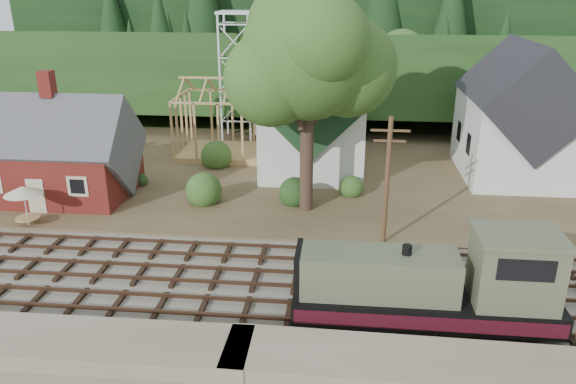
# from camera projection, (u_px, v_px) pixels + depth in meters

# --- Properties ---
(ground) EXTENTS (140.00, 140.00, 0.00)m
(ground) POSITION_uv_depth(u_px,v_px,m) (255.00, 284.00, 29.69)
(ground) COLOR #384C1E
(ground) RESTS_ON ground
(railroad_bed) EXTENTS (64.00, 11.00, 0.16)m
(railroad_bed) POSITION_uv_depth(u_px,v_px,m) (255.00, 283.00, 29.66)
(railroad_bed) COLOR #726B5B
(railroad_bed) RESTS_ON ground
(village_flat) EXTENTS (64.00, 26.00, 0.30)m
(village_flat) POSITION_uv_depth(u_px,v_px,m) (289.00, 173.00, 46.39)
(village_flat) COLOR brown
(village_flat) RESTS_ON ground
(hillside) EXTENTS (70.00, 28.96, 12.74)m
(hillside) POSITION_uv_depth(u_px,v_px,m) (308.00, 112.00, 68.78)
(hillside) COLOR #1E3F19
(hillside) RESTS_ON ground
(ridge) EXTENTS (80.00, 20.00, 12.00)m
(ridge) POSITION_uv_depth(u_px,v_px,m) (316.00, 88.00, 83.67)
(ridge) COLOR black
(ridge) RESTS_ON ground
(depot) EXTENTS (10.80, 7.41, 9.00)m
(depot) POSITION_uv_depth(u_px,v_px,m) (58.00, 156.00, 40.31)
(depot) COLOR #5E1915
(depot) RESTS_ON village_flat
(church) EXTENTS (8.40, 15.17, 13.00)m
(church) POSITION_uv_depth(u_px,v_px,m) (315.00, 109.00, 45.99)
(church) COLOR silver
(church) RESTS_ON village_flat
(farmhouse) EXTENTS (8.40, 10.80, 10.60)m
(farmhouse) POSITION_uv_depth(u_px,v_px,m) (518.00, 119.00, 43.95)
(farmhouse) COLOR silver
(farmhouse) RESTS_ON village_flat
(timber_frame) EXTENTS (8.20, 6.20, 6.99)m
(timber_frame) POSITION_uv_depth(u_px,v_px,m) (226.00, 123.00, 49.58)
(timber_frame) COLOR tan
(timber_frame) RESTS_ON village_flat
(lattice_tower) EXTENTS (3.20, 3.20, 12.12)m
(lattice_tower) POSITION_uv_depth(u_px,v_px,m) (236.00, 37.00, 52.78)
(lattice_tower) COLOR silver
(lattice_tower) RESTS_ON village_flat
(big_tree) EXTENTS (10.90, 8.40, 14.70)m
(big_tree) POSITION_uv_depth(u_px,v_px,m) (310.00, 63.00, 35.26)
(big_tree) COLOR #38281E
(big_tree) RESTS_ON village_flat
(telegraph_pole_near) EXTENTS (2.20, 0.28, 8.00)m
(telegraph_pole_near) POSITION_uv_depth(u_px,v_px,m) (387.00, 180.00, 32.36)
(telegraph_pole_near) COLOR #4C331E
(telegraph_pole_near) RESTS_ON ground
(locomotive) EXTENTS (11.80, 2.95, 4.73)m
(locomotive) POSITION_uv_depth(u_px,v_px,m) (436.00, 287.00, 25.32)
(locomotive) COLOR black
(locomotive) RESTS_ON railroad_bed
(car_blue) EXTENTS (2.90, 3.45, 1.11)m
(car_blue) POSITION_uv_depth(u_px,v_px,m) (87.00, 197.00, 39.18)
(car_blue) COLOR #516CAF
(car_blue) RESTS_ON village_flat
(patio_set) EXTENTS (2.36, 2.36, 2.63)m
(patio_set) POSITION_uv_depth(u_px,v_px,m) (23.00, 192.00, 35.39)
(patio_set) COLOR silver
(patio_set) RESTS_ON village_flat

